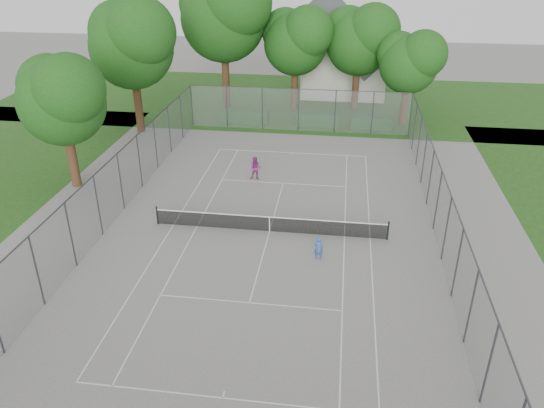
# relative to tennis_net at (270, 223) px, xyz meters

# --- Properties ---
(ground) EXTENTS (120.00, 120.00, 0.00)m
(ground) POSITION_rel_tennis_net_xyz_m (0.00, 0.00, -0.51)
(ground) COLOR slate
(ground) RESTS_ON ground
(grass_far) EXTENTS (60.00, 20.00, 0.00)m
(grass_far) POSITION_rel_tennis_net_xyz_m (0.00, 26.00, -0.51)
(grass_far) COLOR #1D4413
(grass_far) RESTS_ON ground
(court_markings) EXTENTS (11.03, 23.83, 0.01)m
(court_markings) POSITION_rel_tennis_net_xyz_m (0.00, 0.00, -0.50)
(court_markings) COLOR silver
(court_markings) RESTS_ON ground
(tennis_net) EXTENTS (12.87, 0.10, 1.10)m
(tennis_net) POSITION_rel_tennis_net_xyz_m (0.00, 0.00, 0.00)
(tennis_net) COLOR black
(tennis_net) RESTS_ON ground
(perimeter_fence) EXTENTS (18.08, 34.08, 3.52)m
(perimeter_fence) POSITION_rel_tennis_net_xyz_m (0.00, 0.00, 1.30)
(perimeter_fence) COLOR #38383D
(perimeter_fence) RESTS_ON ground
(tree_far_left) EXTENTS (8.66, 7.91, 12.45)m
(tree_far_left) POSITION_rel_tennis_net_xyz_m (-7.23, 22.84, 8.05)
(tree_far_left) COLOR #3B2415
(tree_far_left) RESTS_ON ground
(tree_far_midleft) EXTENTS (6.50, 5.94, 9.34)m
(tree_far_midleft) POSITION_rel_tennis_net_xyz_m (-0.85, 23.10, 5.91)
(tree_far_midleft) COLOR #3B2415
(tree_far_midleft) RESTS_ON ground
(tree_far_midright) EXTENTS (6.65, 6.08, 9.56)m
(tree_far_midright) POSITION_rel_tennis_net_xyz_m (4.72, 23.54, 6.06)
(tree_far_midright) COLOR #3B2415
(tree_far_midright) RESTS_ON ground
(tree_far_right) EXTENTS (5.56, 5.07, 7.99)m
(tree_far_right) POSITION_rel_tennis_net_xyz_m (8.82, 19.97, 4.97)
(tree_far_right) COLOR #3B2415
(tree_far_right) RESTS_ON ground
(tree_side_back) EXTENTS (7.47, 6.82, 10.73)m
(tree_side_back) POSITION_rel_tennis_net_xyz_m (-12.81, 14.98, 6.87)
(tree_side_back) COLOR #3B2415
(tree_side_back) RESTS_ON ground
(tree_side_front) EXTENTS (6.05, 5.53, 8.70)m
(tree_side_front) POSITION_rel_tennis_net_xyz_m (-13.22, 4.19, 5.46)
(tree_side_front) COLOR #3B2415
(tree_side_front) RESTS_ON ground
(hedge_left) EXTENTS (4.11, 1.23, 1.03)m
(hedge_left) POSITION_rel_tennis_net_xyz_m (-4.82, 18.61, 0.00)
(hedge_left) COLOR #144116
(hedge_left) RESTS_ON ground
(hedge_mid) EXTENTS (3.58, 1.02, 1.12)m
(hedge_mid) POSITION_rel_tennis_net_xyz_m (1.53, 18.38, 0.05)
(hedge_mid) COLOR #144116
(hedge_mid) RESTS_ON ground
(hedge_right) EXTENTS (3.36, 1.23, 1.01)m
(hedge_right) POSITION_rel_tennis_net_xyz_m (6.04, 18.36, -0.01)
(hedge_right) COLOR #144116
(hedge_right) RESTS_ON ground
(house) EXTENTS (8.18, 6.34, 10.19)m
(house) POSITION_rel_tennis_net_xyz_m (3.44, 29.06, 3.59)
(house) COLOR beige
(house) RESTS_ON ground
(girl_player) EXTENTS (0.48, 0.33, 1.26)m
(girl_player) POSITION_rel_tennis_net_xyz_m (2.82, -2.37, 0.12)
(girl_player) COLOR #2E56B0
(girl_player) RESTS_ON ground
(woman_player) EXTENTS (0.77, 0.60, 1.58)m
(woman_player) POSITION_rel_tennis_net_xyz_m (-1.90, 6.80, 0.28)
(woman_player) COLOR #802A68
(woman_player) RESTS_ON ground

